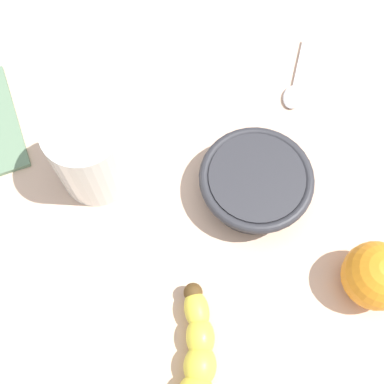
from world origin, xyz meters
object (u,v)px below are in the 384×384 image
ceramic_bowl (255,182)px  orange_fruit (376,276)px  smoothie_glass (90,154)px  teaspoon (293,93)px

ceramic_bowl → orange_fruit: 16.55cm
smoothie_glass → ceramic_bowl: size_ratio=0.82×
orange_fruit → smoothie_glass: bearing=58.8°
smoothie_glass → teaspoon: size_ratio=1.00×
teaspoon → ceramic_bowl: bearing=-8.6°
smoothie_glass → ceramic_bowl: (-4.78, -18.41, -2.72)cm
orange_fruit → teaspoon: 25.95cm
ceramic_bowl → orange_fruit: orange_fruit is taller
smoothie_glass → teaspoon: (8.07, -26.07, -4.91)cm
ceramic_bowl → teaspoon: (12.85, -7.67, -2.19)cm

